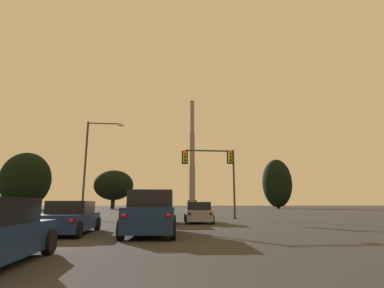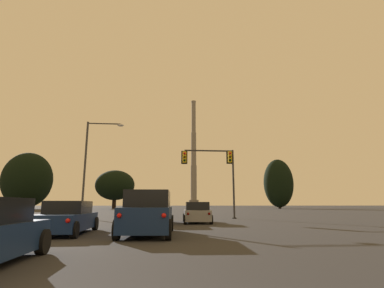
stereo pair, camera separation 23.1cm
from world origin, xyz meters
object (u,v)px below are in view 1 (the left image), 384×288
object	(u,v)px
suv_center_lane_second	(152,213)
sedan_left_lane_second	(70,218)
smokestack	(192,164)
suv_center_lane_front	(156,210)
traffic_light_overhead_right	(217,166)
street_lamp	(91,158)
hatchback_right_lane_front	(198,213)

from	to	relation	value
suv_center_lane_second	sedan_left_lane_second	distance (m)	3.75
smokestack	suv_center_lane_front	bearing A→B (deg)	-96.41
suv_center_lane_second	traffic_light_overhead_right	xyz separation A→B (m)	(5.43, 14.12, 3.92)
suv_center_lane_second	traffic_light_overhead_right	size ratio (longest dim) A/B	0.79
sedan_left_lane_second	smokestack	bearing A→B (deg)	81.40
suv_center_lane_second	smokestack	bearing A→B (deg)	86.36
street_lamp	smokestack	bearing A→B (deg)	80.42
suv_center_lane_front	traffic_light_overhead_right	xyz separation A→B (m)	(5.41, 6.59, 3.92)
suv_center_lane_front	suv_center_lane_second	xyz separation A→B (m)	(-0.02, -7.54, 0.00)
suv_center_lane_front	street_lamp	size ratio (longest dim) A/B	0.53
street_lamp	traffic_light_overhead_right	bearing A→B (deg)	-10.47
suv_center_lane_second	hatchback_right_lane_front	bearing A→B (deg)	72.51
hatchback_right_lane_front	traffic_light_overhead_right	world-z (taller)	traffic_light_overhead_right
suv_center_lane_second	traffic_light_overhead_right	bearing A→B (deg)	71.44
hatchback_right_lane_front	traffic_light_overhead_right	bearing A→B (deg)	70.07
traffic_light_overhead_right	smokestack	xyz separation A→B (m)	(10.69, 136.75, 18.63)
traffic_light_overhead_right	smokestack	bearing A→B (deg)	85.53
traffic_light_overhead_right	suv_center_lane_front	bearing A→B (deg)	-129.39
suv_center_lane_front	hatchback_right_lane_front	world-z (taller)	suv_center_lane_front
traffic_light_overhead_right	street_lamp	bearing A→B (deg)	169.53
sedan_left_lane_second	smokestack	distance (m)	153.06
suv_center_lane_second	sedan_left_lane_second	size ratio (longest dim) A/B	1.05
suv_center_lane_front	hatchback_right_lane_front	size ratio (longest dim) A/B	1.19
traffic_light_overhead_right	suv_center_lane_second	bearing A→B (deg)	-111.02
sedan_left_lane_second	hatchback_right_lane_front	world-z (taller)	hatchback_right_lane_front
sedan_left_lane_second	smokestack	world-z (taller)	smokestack
street_lamp	smokestack	size ratio (longest dim) A/B	0.16
suv_center_lane_second	smokestack	size ratio (longest dim) A/B	0.08
traffic_light_overhead_right	street_lamp	world-z (taller)	street_lamp
hatchback_right_lane_front	traffic_light_overhead_right	xyz separation A→B (m)	(2.48, 6.00, 4.16)
suv_center_lane_front	street_lamp	bearing A→B (deg)	128.94
hatchback_right_lane_front	traffic_light_overhead_right	distance (m)	7.71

